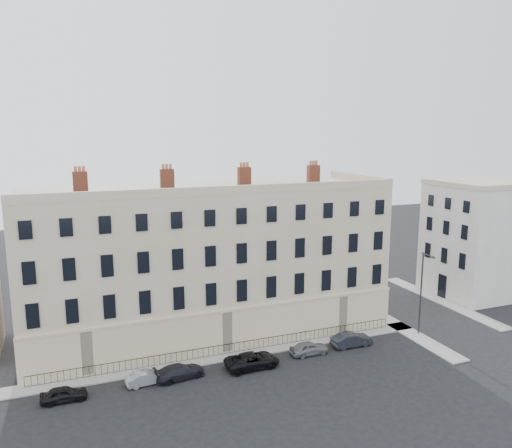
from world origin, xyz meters
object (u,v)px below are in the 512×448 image
(car_c, at_px, (179,372))
(car_e, at_px, (309,348))
(car_a, at_px, (64,394))
(car_b, at_px, (147,377))
(car_f, at_px, (352,340))
(car_d, at_px, (252,360))
(streetlamp, at_px, (422,290))

(car_c, distance_m, car_e, 12.35)
(car_a, relative_size, car_b, 1.00)
(car_a, bearing_deg, car_f, -88.26)
(car_c, xyz_separation_m, car_e, (12.35, 0.14, 0.00))
(car_a, relative_size, car_c, 0.81)
(car_b, relative_size, car_d, 0.71)
(car_d, bearing_deg, car_c, 84.84)
(car_e, height_order, car_f, car_f)
(car_b, xyz_separation_m, car_f, (19.75, 0.21, 0.10))
(car_d, bearing_deg, car_e, -86.29)
(car_c, height_order, car_f, car_f)
(car_d, relative_size, car_e, 1.33)
(car_b, height_order, streetlamp, streetlamp)
(car_a, distance_m, streetlamp, 34.47)
(streetlamp, bearing_deg, car_b, 174.60)
(car_b, distance_m, car_f, 19.75)
(car_b, distance_m, car_e, 15.05)
(car_f, distance_m, streetlamp, 9.03)
(car_c, distance_m, streetlamp, 25.41)
(car_b, bearing_deg, car_f, -94.84)
(car_f, bearing_deg, car_c, 92.10)
(car_d, bearing_deg, car_a, 88.11)
(car_e, relative_size, car_f, 0.90)
(car_d, distance_m, car_e, 5.94)
(car_a, relative_size, streetlamp, 0.40)
(car_d, relative_size, car_f, 1.20)
(car_f, height_order, streetlamp, streetlamp)
(car_b, distance_m, car_c, 2.70)
(car_d, height_order, car_e, car_d)
(car_a, bearing_deg, streetlamp, -88.73)
(car_a, distance_m, car_d, 15.58)
(car_f, bearing_deg, car_e, 92.71)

